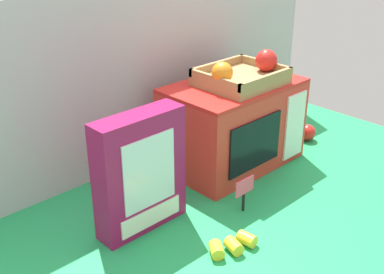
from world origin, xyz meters
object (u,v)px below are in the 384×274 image
at_px(loose_toy_banana, 233,245).
at_px(food_groups_crate, 242,75).
at_px(loose_toy_apple, 307,132).
at_px(toy_microwave, 233,124).
at_px(cookie_set_box, 140,173).
at_px(price_sign, 244,190).

bearing_deg(loose_toy_banana, food_groups_crate, 39.42).
bearing_deg(loose_toy_apple, toy_microwave, 167.43).
height_order(toy_microwave, food_groups_crate, food_groups_crate).
distance_m(cookie_set_box, price_sign, 0.29).
bearing_deg(toy_microwave, price_sign, -131.52).
height_order(cookie_set_box, loose_toy_banana, cookie_set_box).
xyz_separation_m(price_sign, loose_toy_banana, (-0.15, -0.10, -0.05)).
xyz_separation_m(cookie_set_box, loose_toy_banana, (0.09, -0.23, -0.14)).
distance_m(food_groups_crate, loose_toy_banana, 0.54).
bearing_deg(loose_toy_banana, cookie_set_box, 111.35).
relative_size(food_groups_crate, price_sign, 2.49).
distance_m(toy_microwave, price_sign, 0.29).
bearing_deg(loose_toy_banana, loose_toy_apple, 19.64).
relative_size(toy_microwave, loose_toy_apple, 7.31).
distance_m(price_sign, loose_toy_apple, 0.53).
distance_m(food_groups_crate, loose_toy_apple, 0.41).
relative_size(toy_microwave, cookie_set_box, 1.35).
xyz_separation_m(toy_microwave, food_groups_crate, (0.01, -0.02, 0.16)).
xyz_separation_m(price_sign, loose_toy_apple, (0.51, 0.14, -0.04)).
bearing_deg(price_sign, loose_toy_banana, -147.82).
relative_size(cookie_set_box, loose_toy_banana, 2.45).
bearing_deg(food_groups_crate, loose_toy_apple, -9.82).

